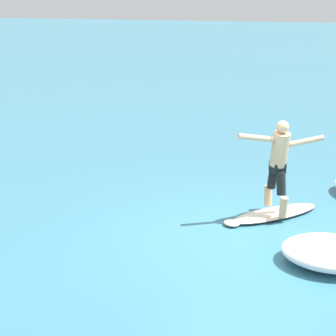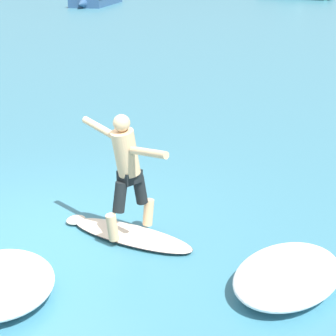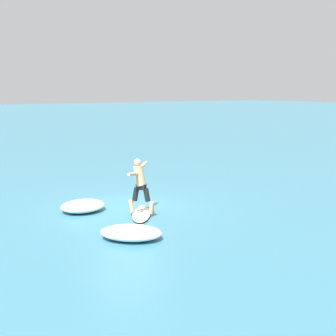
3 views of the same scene
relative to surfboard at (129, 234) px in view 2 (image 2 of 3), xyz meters
name	(u,v)px [view 2 (image 2 of 3)]	position (x,y,z in m)	size (l,w,h in m)	color
ground_plane	(50,237)	(-1.02, 0.08, -0.04)	(200.00, 200.00, 0.00)	teal
surfboard	(129,234)	(0.00, 0.00, 0.00)	(1.81, 1.43, 0.22)	beige
surfer	(127,166)	(0.00, -0.05, 0.96)	(1.04, 1.19, 1.58)	tan
small_boat_offshore	(96,0)	(-1.93, 35.20, 0.30)	(3.67, 6.89, 0.64)	#2B4D77
wave_foam_at_tail	(288,275)	(1.71, -1.29, 0.12)	(1.80, 1.82, 0.32)	white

